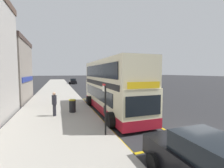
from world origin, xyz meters
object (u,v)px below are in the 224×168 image
at_px(bus_stop_sign, 105,105).
at_px(parked_car_grey_behind, 101,81).
at_px(double_decker_bus, 111,88).
at_px(litter_bin, 72,106).
at_px(pedestrian_waiting_near_sign, 54,103).
at_px(parked_car_black_ahead, 73,81).
at_px(parked_car_black_distant, 209,165).

distance_m(bus_stop_sign, parked_car_grey_behind, 36.96).
bearing_deg(double_decker_bus, litter_bin, 172.91).
height_order(parked_car_grey_behind, pedestrian_waiting_near_sign, pedestrian_waiting_near_sign).
bearing_deg(parked_car_grey_behind, double_decker_bus, -105.12).
bearing_deg(litter_bin, parked_car_black_ahead, 84.76).
bearing_deg(parked_car_grey_behind, litter_bin, -110.92).
relative_size(parked_car_grey_behind, pedestrian_waiting_near_sign, 2.34).
height_order(double_decker_bus, parked_car_black_ahead, double_decker_bus).
height_order(parked_car_black_ahead, pedestrian_waiting_near_sign, pedestrian_waiting_near_sign).
distance_m(double_decker_bus, bus_stop_sign, 5.30).
xyz_separation_m(double_decker_bus, pedestrian_waiting_near_sign, (-4.62, -0.32, -0.94)).
bearing_deg(pedestrian_waiting_near_sign, litter_bin, 27.83).
xyz_separation_m(double_decker_bus, parked_car_black_ahead, (-0.15, 34.30, -1.26)).
distance_m(double_decker_bus, parked_car_black_distant, 9.55).
xyz_separation_m(bus_stop_sign, parked_car_black_distant, (1.68, -4.58, -0.91)).
relative_size(parked_car_black_ahead, litter_bin, 4.03).
xyz_separation_m(bus_stop_sign, parked_car_grey_behind, (9.44, 35.72, -0.91)).
relative_size(pedestrian_waiting_near_sign, litter_bin, 1.72).
height_order(parked_car_black_distant, pedestrian_waiting_near_sign, pedestrian_waiting_near_sign).
distance_m(bus_stop_sign, pedestrian_waiting_near_sign, 5.27).
height_order(bus_stop_sign, parked_car_grey_behind, bus_stop_sign).
distance_m(parked_car_grey_behind, pedestrian_waiting_near_sign, 33.40).
relative_size(parked_car_black_distant, litter_bin, 4.03).
bearing_deg(litter_bin, pedestrian_waiting_near_sign, -152.17).
xyz_separation_m(parked_car_black_ahead, litter_bin, (-3.11, -33.90, -0.13)).
height_order(double_decker_bus, pedestrian_waiting_near_sign, double_decker_bus).
height_order(pedestrian_waiting_near_sign, litter_bin, pedestrian_waiting_near_sign).
bearing_deg(pedestrian_waiting_near_sign, parked_car_grey_behind, 68.92).
xyz_separation_m(pedestrian_waiting_near_sign, litter_bin, (1.37, 0.72, -0.46)).
bearing_deg(parked_car_black_distant, parked_car_grey_behind, -102.69).
bearing_deg(parked_car_grey_behind, parked_car_black_distant, -102.55).
bearing_deg(pedestrian_waiting_near_sign, double_decker_bus, 3.94).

